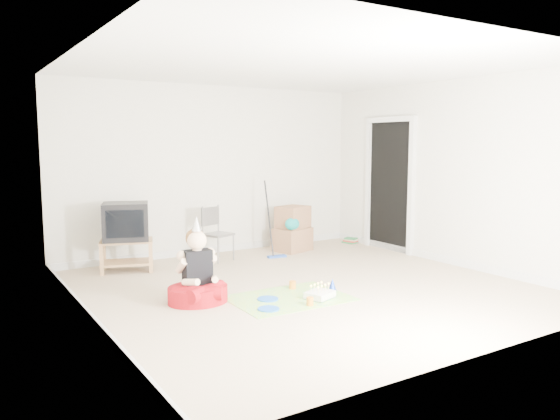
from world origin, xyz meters
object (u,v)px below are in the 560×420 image
cardboard_boxes (292,230)px  birthday_cake (320,295)px  seated_woman (198,284)px  crt_tv (126,221)px  folding_chair (218,234)px  tv_stand (127,252)px

cardboard_boxes → birthday_cake: size_ratio=1.98×
birthday_cake → seated_woman: bearing=153.5°
crt_tv → cardboard_boxes: size_ratio=0.82×
cardboard_boxes → folding_chair: bearing=-177.7°
cardboard_boxes → birthday_cake: cardboard_boxes is taller
tv_stand → cardboard_boxes: 2.67m
seated_woman → crt_tv: bearing=96.8°
crt_tv → folding_chair: (1.33, -0.05, -0.29)m
crt_tv → folding_chair: crt_tv is taller
folding_chair → seated_woman: 2.13m
cardboard_boxes → seated_woman: size_ratio=0.76×
tv_stand → birthday_cake: bearing=-59.9°
tv_stand → seated_woman: (0.22, -1.86, -0.05)m
folding_chair → birthday_cake: size_ratio=2.23×
tv_stand → cardboard_boxes: size_ratio=1.10×
crt_tv → cardboard_boxes: crt_tv is taller
crt_tv → birthday_cake: crt_tv is taller
crt_tv → seated_woman: (0.22, -1.86, -0.47)m
folding_chair → seated_woman: seated_woman is taller
tv_stand → crt_tv: size_ratio=1.34×
folding_chair → cardboard_boxes: size_ratio=1.13×
birthday_cake → cardboard_boxes: bearing=63.0°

